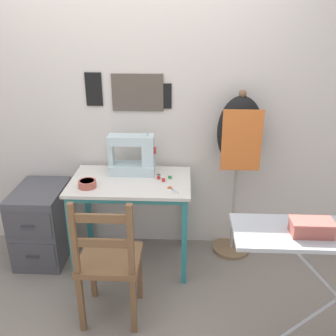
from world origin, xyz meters
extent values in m
plane|color=gray|center=(0.00, 0.00, 0.00)|extent=(14.00, 14.00, 0.00)
cube|color=silver|center=(0.00, 0.65, 1.27)|extent=(10.00, 0.05, 2.55)
cube|color=brown|center=(0.04, 0.62, 1.37)|extent=(0.41, 0.02, 0.29)
cube|color=black|center=(-0.31, 0.62, 1.39)|extent=(0.13, 0.01, 0.26)
cube|color=black|center=(0.23, 0.62, 1.34)|extent=(0.15, 0.01, 0.20)
cube|color=silver|center=(0.00, 0.29, 0.74)|extent=(0.93, 0.58, 0.02)
cube|color=teal|center=(0.00, 0.04, 0.71)|extent=(0.85, 0.03, 0.04)
cube|color=teal|center=(-0.42, 0.04, 0.36)|extent=(0.04, 0.04, 0.73)
cube|color=teal|center=(0.42, 0.04, 0.36)|extent=(0.04, 0.04, 0.73)
cube|color=teal|center=(-0.42, 0.54, 0.36)|extent=(0.04, 0.04, 0.73)
cube|color=teal|center=(0.42, 0.54, 0.36)|extent=(0.04, 0.04, 0.73)
cube|color=silver|center=(0.00, 0.43, 0.79)|extent=(0.36, 0.17, 0.08)
cube|color=silver|center=(0.13, 0.43, 0.95)|extent=(0.09, 0.15, 0.24)
cube|color=silver|center=(-0.03, 0.43, 1.03)|extent=(0.31, 0.13, 0.07)
cube|color=silver|center=(-0.17, 0.43, 0.92)|extent=(0.04, 0.09, 0.17)
cylinder|color=#B22D2D|center=(0.18, 0.43, 0.95)|extent=(0.02, 0.06, 0.06)
cylinder|color=#99999E|center=(0.13, 0.43, 1.08)|extent=(0.01, 0.01, 0.02)
cylinder|color=#B25647|center=(-0.30, 0.15, 0.78)|extent=(0.13, 0.13, 0.05)
cylinder|color=brown|center=(-0.30, 0.15, 0.80)|extent=(0.11, 0.11, 0.01)
cube|color=silver|center=(0.35, 0.12, 0.75)|extent=(0.07, 0.08, 0.00)
cube|color=silver|center=(0.34, 0.11, 0.75)|extent=(0.05, 0.09, 0.00)
torus|color=#DB511E|center=(0.31, 0.17, 0.75)|extent=(0.03, 0.03, 0.01)
torus|color=#DB511E|center=(0.31, 0.17, 0.75)|extent=(0.03, 0.03, 0.01)
cylinder|color=red|center=(0.22, 0.32, 0.77)|extent=(0.03, 0.03, 0.04)
cylinder|color=beige|center=(0.22, 0.32, 0.79)|extent=(0.03, 0.03, 0.00)
cylinder|color=beige|center=(0.22, 0.32, 0.75)|extent=(0.03, 0.03, 0.00)
cylinder|color=red|center=(0.26, 0.28, 0.77)|extent=(0.03, 0.03, 0.04)
cylinder|color=beige|center=(0.26, 0.28, 0.79)|extent=(0.03, 0.03, 0.00)
cylinder|color=beige|center=(0.26, 0.28, 0.75)|extent=(0.03, 0.03, 0.00)
cylinder|color=green|center=(0.30, 0.33, 0.77)|extent=(0.03, 0.03, 0.03)
cylinder|color=beige|center=(0.30, 0.33, 0.78)|extent=(0.03, 0.03, 0.00)
cylinder|color=beige|center=(0.30, 0.33, 0.75)|extent=(0.03, 0.03, 0.00)
cube|color=brown|center=(-0.06, -0.30, 0.45)|extent=(0.40, 0.38, 0.04)
cube|color=brown|center=(-0.23, -0.14, 0.21)|extent=(0.04, 0.04, 0.43)
cube|color=brown|center=(0.11, -0.14, 0.21)|extent=(0.04, 0.04, 0.43)
cube|color=brown|center=(-0.23, -0.46, 0.21)|extent=(0.04, 0.04, 0.43)
cube|color=brown|center=(0.11, -0.46, 0.21)|extent=(0.04, 0.04, 0.43)
cube|color=brown|center=(-0.23, -0.46, 0.71)|extent=(0.04, 0.04, 0.48)
cube|color=brown|center=(0.11, -0.46, 0.71)|extent=(0.04, 0.04, 0.48)
cube|color=brown|center=(-0.06, -0.46, 0.85)|extent=(0.34, 0.02, 0.06)
cube|color=brown|center=(-0.06, -0.46, 0.68)|extent=(0.34, 0.02, 0.06)
cube|color=#4C4C51|center=(-0.76, 0.34, 0.31)|extent=(0.39, 0.53, 0.63)
cube|color=#46464B|center=(-0.76, 0.07, 0.45)|extent=(0.36, 0.01, 0.23)
cube|color=#333338|center=(-0.76, 0.06, 0.45)|extent=(0.10, 0.01, 0.02)
cube|color=#46464B|center=(-0.76, 0.07, 0.18)|extent=(0.36, 0.01, 0.23)
cube|color=#333338|center=(-0.76, 0.06, 0.18)|extent=(0.10, 0.01, 0.02)
cylinder|color=#846647|center=(0.84, 0.49, 0.01)|extent=(0.32, 0.32, 0.03)
cylinder|color=#ADA89E|center=(0.84, 0.49, 0.46)|extent=(0.03, 0.03, 0.86)
ellipsoid|color=black|center=(0.84, 0.49, 1.09)|extent=(0.35, 0.25, 0.57)
sphere|color=brown|center=(0.84, 0.49, 1.39)|extent=(0.06, 0.06, 0.06)
cube|color=orange|center=(0.84, 0.36, 1.06)|extent=(0.30, 0.01, 0.48)
cube|color=#AD564C|center=(1.09, -0.60, 0.90)|extent=(0.21, 0.11, 0.08)
cube|color=#BE5F54|center=(1.09, -0.60, 0.95)|extent=(0.22, 0.12, 0.01)
camera|label=1|loc=(0.41, -2.32, 1.95)|focal=40.00mm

